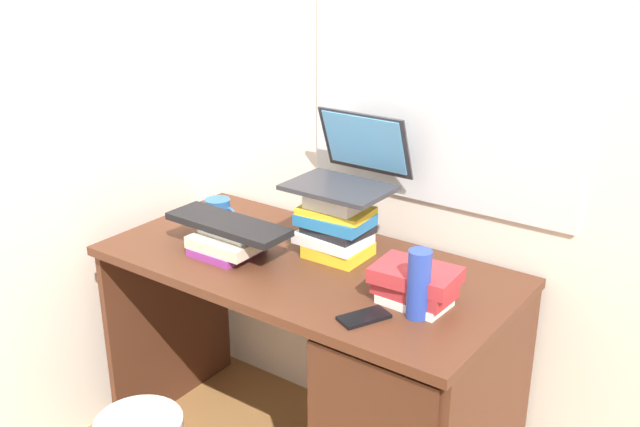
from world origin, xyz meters
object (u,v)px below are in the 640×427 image
book_stack_side (415,284)px  laptop (350,168)px  desk (388,396)px  book_stack_tall (337,224)px  mug (219,213)px  keyboard (228,224)px  water_bottle (419,284)px  book_stack_keyboard_riser (229,242)px  computer_mouse (396,276)px  cell_phone (364,317)px

book_stack_side → laptop: size_ratio=0.76×
desk → laptop: 0.70m
book_stack_tall → mug: bearing=-174.6°
book_stack_side → keyboard: keyboard is taller
desk → water_bottle: water_bottle is taller
laptop → book_stack_tall: bearing=-92.6°
book_stack_tall → book_stack_keyboard_riser: (-0.28, -0.19, -0.06)m
computer_mouse → water_bottle: (0.15, -0.14, 0.08)m
laptop → desk: bearing=-34.8°
book_stack_side → keyboard: size_ratio=0.56×
desk → book_stack_side: bearing=-9.5°
book_stack_side → cell_phone: book_stack_side is taller
desk → cell_phone: bearing=-85.2°
desk → cell_phone: cell_phone is taller
mug → water_bottle: bearing=-10.3°
laptop → cell_phone: bearing=-51.3°
book_stack_tall → laptop: 0.18m
book_stack_tall → water_bottle: (0.40, -0.20, -0.01)m
book_stack_side → mug: size_ratio=1.88×
laptop → mug: laptop is taller
keyboard → mug: keyboard is taller
book_stack_tall → mug: size_ratio=1.90×
book_stack_side → cell_phone: size_ratio=1.73×
laptop → keyboard: laptop is taller
book_stack_keyboard_riser → desk: bearing=6.7°
keyboard → water_bottle: 0.68m
book_stack_tall → cell_phone: size_ratio=1.75×
laptop → mug: (-0.46, -0.11, -0.22)m
book_stack_side → book_stack_tall: bearing=158.7°
book_stack_keyboard_riser → mug: (-0.18, 0.15, 0.01)m
keyboard → desk: bearing=7.0°
book_stack_side → water_bottle: (0.04, -0.06, 0.04)m
mug → water_bottle: size_ratio=0.66×
book_stack_keyboard_riser → cell_phone: size_ratio=1.60×
laptop → book_stack_side: bearing=-30.0°
desk → book_stack_keyboard_riser: 0.68m
book_stack_side → computer_mouse: 0.14m
desk → mug: 0.84m
keyboard → cell_phone: (0.58, -0.11, -0.09)m
book_stack_keyboard_riser → computer_mouse: bearing=14.2°
laptop → keyboard: (-0.29, -0.25, -0.17)m
desk → keyboard: size_ratio=3.07×
book_stack_side → water_bottle: water_bottle is taller
book_stack_keyboard_riser → keyboard: (-0.00, 0.01, 0.06)m
keyboard → computer_mouse: keyboard is taller
keyboard → water_bottle: bearing=-0.4°
desk → keyboard: (-0.56, -0.06, 0.44)m
book_stack_tall → book_stack_keyboard_riser: 0.35m
mug → laptop: bearing=13.2°
keyboard → computer_mouse: bearing=14.5°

